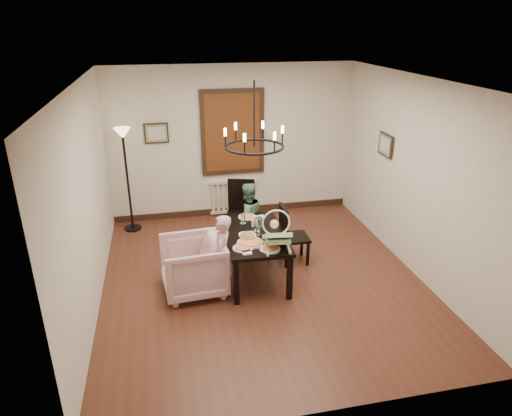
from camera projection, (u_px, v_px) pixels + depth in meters
name	position (u px, v px, depth m)	size (l,w,h in m)	color
room_shell	(257.00, 180.00, 6.44)	(4.51, 5.00, 2.81)	#51291B
dining_table	(254.00, 238.00, 6.51)	(0.89, 1.51, 0.70)	black
chair_far	(240.00, 212.00, 7.64)	(0.45, 0.45, 1.03)	black
chair_right	(295.00, 234.00, 6.95)	(0.41, 0.41, 0.93)	black
armchair	(193.00, 266.00, 6.21)	(0.83, 0.85, 0.77)	#C798A7
elderly_woman	(222.00, 262.00, 6.12)	(0.35, 0.23, 0.96)	#C48B9B
seated_man	(247.00, 223.00, 7.31)	(0.46, 0.36, 0.95)	#477859
baby_bouncer	(277.00, 235.00, 6.01)	(0.40, 0.54, 0.36)	#A9DB97
salad_bowl	(247.00, 236.00, 6.28)	(0.28, 0.28, 0.07)	white
pizza_platter	(250.00, 242.00, 6.15)	(0.36, 0.36, 0.04)	tan
drinking_glass	(258.00, 231.00, 6.38)	(0.07, 0.07, 0.13)	silver
window_blinds	(233.00, 132.00, 8.25)	(1.00, 0.03, 1.40)	brown
radiator	(234.00, 196.00, 8.75)	(0.92, 0.12, 0.62)	silver
picture_back	(156.00, 133.00, 7.98)	(0.42, 0.03, 0.36)	black
picture_right	(385.00, 145.00, 7.25)	(0.42, 0.03, 0.36)	black
floor_lamp	(128.00, 182.00, 7.88)	(0.30, 0.30, 1.80)	black
chandelier	(254.00, 147.00, 5.99)	(0.80, 0.80, 0.04)	black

